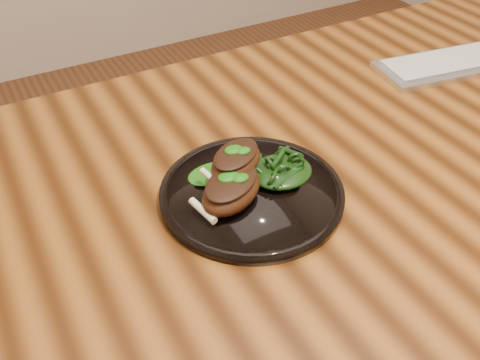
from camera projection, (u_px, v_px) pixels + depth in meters
name	position (u px, v px, depth m)	size (l,w,h in m)	color
desk	(338.00, 182.00, 0.94)	(1.60, 0.80, 0.75)	#391A07
plate	(252.00, 193.00, 0.78)	(0.27, 0.27, 0.02)	black
lamb_chop_front	(231.00, 189.00, 0.74)	(0.13, 0.11, 0.05)	#3F1D0C
lamb_chop_back	(236.00, 161.00, 0.76)	(0.11, 0.10, 0.04)	#3F1D0C
herb_smear	(213.00, 173.00, 0.80)	(0.08, 0.05, 0.01)	#0D4D08
greens_heap	(281.00, 168.00, 0.79)	(0.09, 0.09, 0.04)	black
keyboard	(467.00, 60.00, 1.10)	(0.40, 0.17, 0.02)	silver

